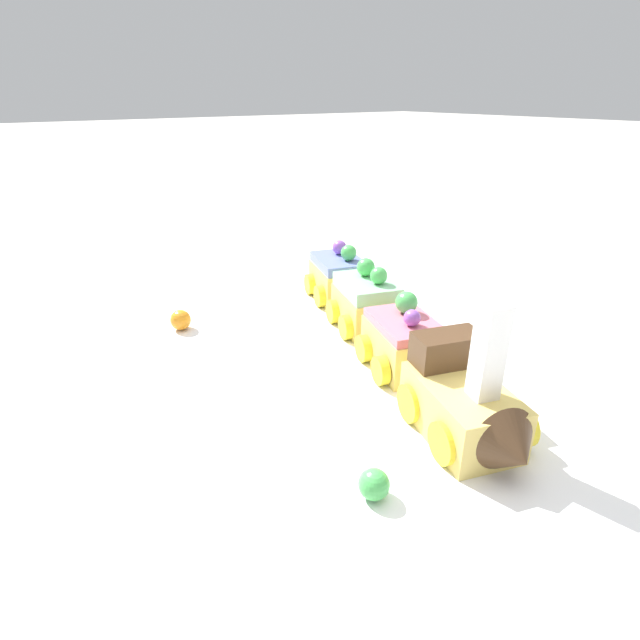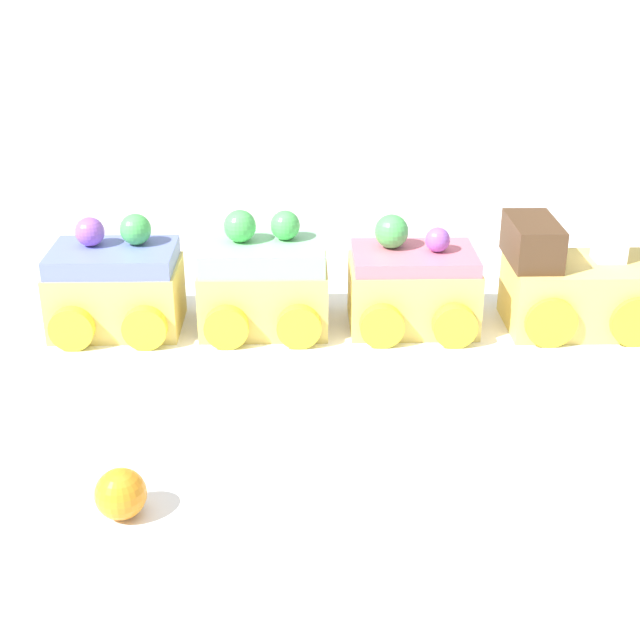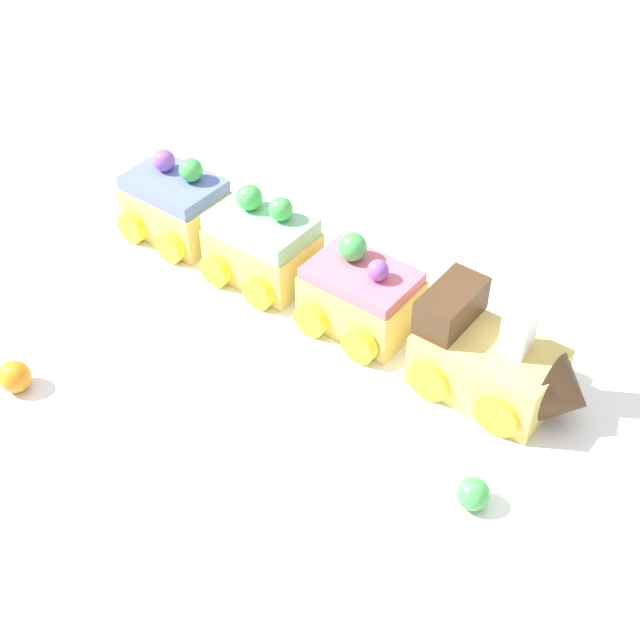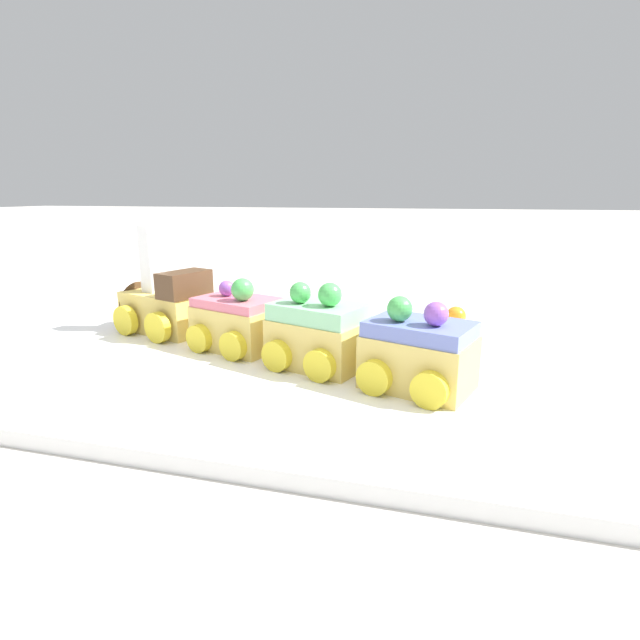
% 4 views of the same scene
% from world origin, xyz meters
% --- Properties ---
extents(ground_plane, '(10.00, 10.00, 0.00)m').
position_xyz_m(ground_plane, '(0.00, 0.00, 0.00)').
color(ground_plane, beige).
extents(display_board, '(0.77, 0.48, 0.01)m').
position_xyz_m(display_board, '(0.00, 0.00, 0.01)').
color(display_board, white).
rests_on(display_board, ground_plane).
extents(cake_train_locomotive, '(0.13, 0.10, 0.11)m').
position_xyz_m(cake_train_locomotive, '(0.14, 0.00, 0.04)').
color(cake_train_locomotive, '#EACC66').
rests_on(cake_train_locomotive, display_board).
extents(cake_car_strawberry, '(0.09, 0.09, 0.07)m').
position_xyz_m(cake_car_strawberry, '(0.04, 0.04, 0.04)').
color(cake_car_strawberry, '#EACC66').
rests_on(cake_car_strawberry, display_board).
extents(cake_car_mint, '(0.09, 0.09, 0.08)m').
position_xyz_m(cake_car_mint, '(-0.05, 0.07, 0.04)').
color(cake_car_mint, '#EACC66').
rests_on(cake_car_mint, display_board).
extents(cake_car_blueberry, '(0.09, 0.09, 0.07)m').
position_xyz_m(cake_car_blueberry, '(-0.14, 0.10, 0.04)').
color(cake_car_blueberry, '#EACC66').
rests_on(cake_car_blueberry, display_board).
extents(gumball_green, '(0.02, 0.02, 0.02)m').
position_xyz_m(gumball_green, '(0.15, -0.10, 0.02)').
color(gumball_green, '#4CBC56').
rests_on(gumball_green, display_board).
extents(gumball_orange, '(0.02, 0.02, 0.02)m').
position_xyz_m(gumball_orange, '(-0.17, -0.10, 0.02)').
color(gumball_orange, orange).
rests_on(gumball_orange, display_board).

